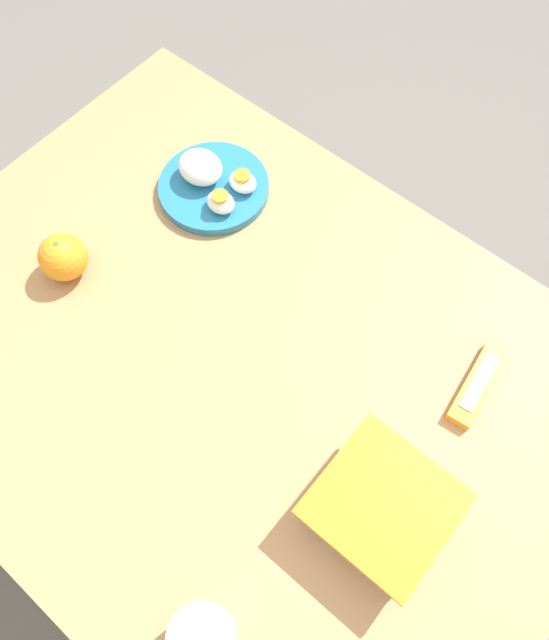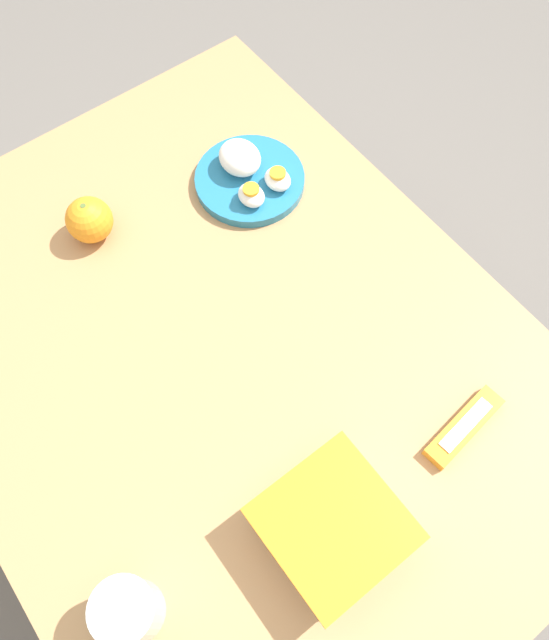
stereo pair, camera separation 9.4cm
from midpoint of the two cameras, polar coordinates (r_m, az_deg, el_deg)
ground_plane at (r=1.65m, az=-3.96°, el=-13.57°), size 10.00×10.00×0.00m
table at (r=1.05m, az=-6.07°, el=-5.98°), size 1.11×0.83×0.73m
food_container at (r=0.86m, az=6.51°, el=-17.09°), size 0.17×0.17×0.07m
orange_fruit at (r=1.06m, az=-21.23°, el=5.13°), size 0.08×0.08×0.08m
rice_plate at (r=1.11m, az=-8.15°, el=12.07°), size 0.19×0.19×0.07m
candy_bar at (r=0.96m, az=15.44°, el=-6.00°), size 0.05×0.14×0.02m
drinking_glass at (r=0.84m, az=-10.05°, el=-27.08°), size 0.08×0.08×0.08m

